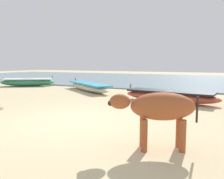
% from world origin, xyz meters
% --- Properties ---
extents(ground, '(80.00, 80.00, 0.00)m').
position_xyz_m(ground, '(0.00, 0.00, 0.00)').
color(ground, '#CCB789').
extents(sea_water, '(60.00, 20.00, 0.08)m').
position_xyz_m(sea_water, '(0.00, 17.98, 0.04)').
color(sea_water, slate).
rests_on(sea_water, ground).
extents(fishing_boat_0, '(3.75, 3.09, 0.76)m').
position_xyz_m(fishing_boat_0, '(-9.01, 6.82, 0.30)').
color(fishing_boat_0, '#338C66').
rests_on(fishing_boat_0, ground).
extents(fishing_boat_2, '(4.13, 1.47, 0.70)m').
position_xyz_m(fishing_boat_2, '(1.77, 4.34, 0.27)').
color(fishing_boat_2, '#B74733').
rests_on(fishing_boat_2, ground).
extents(fishing_boat_3, '(4.65, 3.67, 0.67)m').
position_xyz_m(fishing_boat_3, '(-3.47, 6.29, 0.26)').
color(fishing_boat_3, beige).
rests_on(fishing_boat_3, ground).
extents(cow_adult_rust, '(1.61, 0.99, 1.09)m').
position_xyz_m(cow_adult_rust, '(2.74, -1.09, 0.78)').
color(cow_adult_rust, '#9E4C28').
rests_on(cow_adult_rust, ground).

